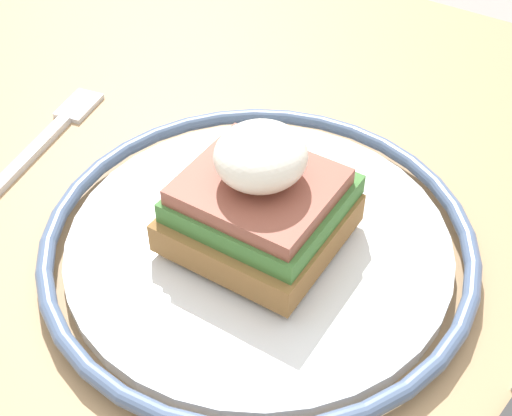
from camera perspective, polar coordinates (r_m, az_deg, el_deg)
name	(u,v)px	position (r m, az deg, el deg)	size (l,w,h in m)	color
plate	(256,241)	(0.42, 0.00, -2.70)	(0.26, 0.26, 0.02)	silver
sandwich	(258,197)	(0.40, 0.15, 0.88)	(0.09, 0.09, 0.07)	olive
fork	(45,140)	(0.52, -16.55, 5.24)	(0.04, 0.14, 0.00)	silver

